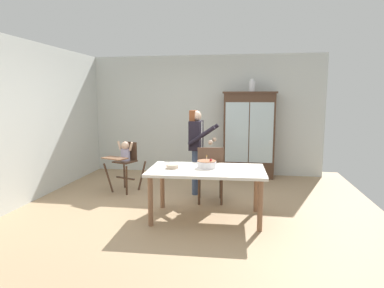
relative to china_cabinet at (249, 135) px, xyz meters
name	(u,v)px	position (x,y,z in m)	size (l,w,h in m)	color
ground_plane	(182,209)	(-1.03, -2.37, -0.95)	(6.24, 6.24, 0.00)	tan
wall_back	(204,115)	(-1.03, 0.26, 0.40)	(5.32, 0.06, 2.70)	silver
wall_left	(26,122)	(-3.66, -2.37, 0.40)	(0.06, 5.32, 2.70)	silver
china_cabinet	(249,135)	(0.00, 0.00, 0.00)	(1.15, 0.48, 1.88)	#4C3323
ceramic_vase	(252,86)	(0.04, 0.00, 1.05)	(0.13, 0.13, 0.27)	white
high_chair_with_toddler	(125,157)	(-2.28, -1.54, -0.29)	(0.74, 0.81, 0.95)	#4C3323
adult_person	(197,141)	(-0.94, -1.45, 0.02)	(0.52, 0.50, 1.53)	#3D4C6B
dining_table	(207,175)	(-0.61, -2.68, -0.29)	(1.70, 1.01, 0.74)	silver
birthday_cake	(207,164)	(-0.62, -2.61, -0.15)	(0.28, 0.28, 0.19)	white
serving_bowl	(172,166)	(-1.10, -2.72, -0.18)	(0.18, 0.18, 0.06)	#C6AD93
dining_chair_far_side	(210,171)	(-0.63, -1.99, -0.39)	(0.49, 0.49, 0.96)	#4C3323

